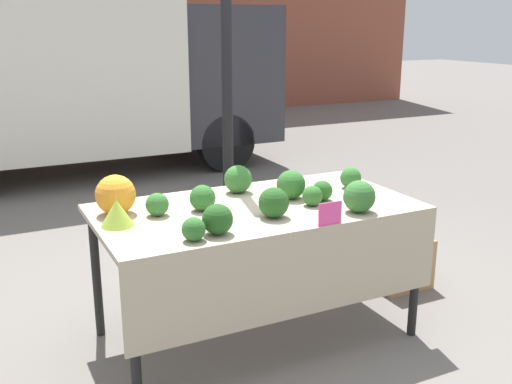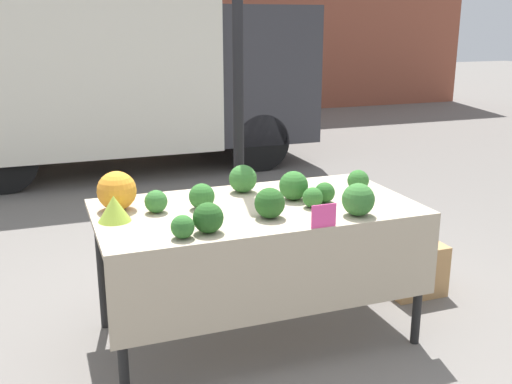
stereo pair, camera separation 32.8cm
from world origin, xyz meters
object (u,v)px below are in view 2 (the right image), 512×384
(parked_truck, at_px, (113,56))
(price_sign, at_px, (324,216))
(produce_crate, at_px, (411,266))
(orange_cauliflower, at_px, (117,191))

(parked_truck, bearing_deg, price_sign, -86.47)
(produce_crate, bearing_deg, parked_truck, 106.48)
(parked_truck, bearing_deg, orange_cauliflower, -97.61)
(price_sign, bearing_deg, parked_truck, 93.53)
(parked_truck, relative_size, produce_crate, 12.01)
(parked_truck, xyz_separation_m, price_sign, (0.32, -5.12, -0.52))
(parked_truck, relative_size, price_sign, 32.85)
(orange_cauliflower, xyz_separation_m, price_sign, (0.91, -0.65, -0.05))
(orange_cauliflower, bearing_deg, parked_truck, 82.39)
(orange_cauliflower, relative_size, price_sign, 1.59)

